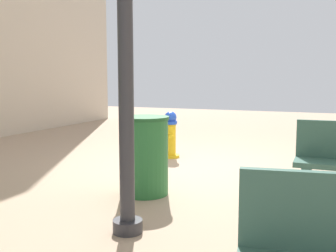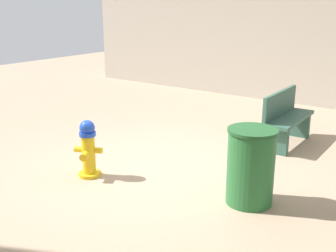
% 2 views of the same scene
% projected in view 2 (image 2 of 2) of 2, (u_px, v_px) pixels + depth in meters
% --- Properties ---
extents(ground_plane, '(23.40, 23.40, 0.00)m').
position_uv_depth(ground_plane, '(154.00, 171.00, 6.24)').
color(ground_plane, tan).
extents(fire_hydrant, '(0.39, 0.41, 0.84)m').
position_uv_depth(fire_hydrant, '(88.00, 149.00, 5.95)').
color(fire_hydrant, gold).
rests_on(fire_hydrant, ground_plane).
extents(bench_near, '(1.43, 0.46, 0.95)m').
position_uv_depth(bench_near, '(286.00, 118.00, 7.30)').
color(bench_near, '#33594C').
rests_on(bench_near, ground_plane).
extents(trash_bin, '(0.61, 0.61, 0.97)m').
position_uv_depth(trash_bin, '(251.00, 166.00, 5.13)').
color(trash_bin, '#266633').
rests_on(trash_bin, ground_plane).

